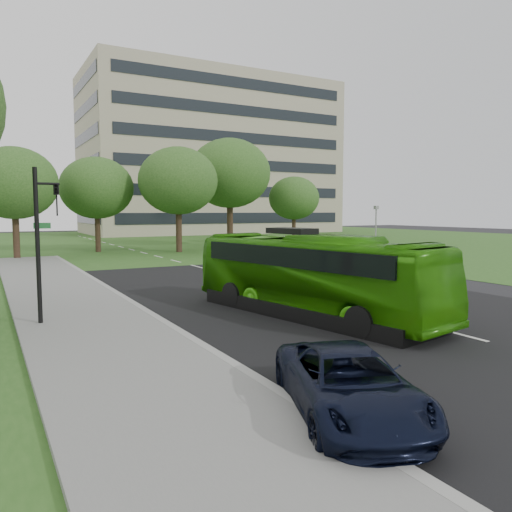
# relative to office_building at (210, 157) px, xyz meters

# --- Properties ---
(ground) EXTENTS (160.00, 160.00, 0.00)m
(ground) POSITION_rel_office_building_xyz_m (-21.96, -61.96, -12.50)
(ground) COLOR black
(ground) RESTS_ON ground
(street_surfaces) EXTENTS (120.00, 120.00, 0.15)m
(street_surfaces) POSITION_rel_office_building_xyz_m (-22.34, -39.21, -12.47)
(street_surfaces) COLOR black
(street_surfaces) RESTS_ON ground
(office_building) EXTENTS (40.10, 20.10, 25.00)m
(office_building) POSITION_rel_office_building_xyz_m (0.00, 0.00, 0.00)
(office_building) COLOR tan
(office_building) RESTS_ON ground
(tree_park_a) EXTENTS (6.18, 6.18, 8.21)m
(tree_park_a) POSITION_rel_office_building_xyz_m (-31.76, -37.22, -6.93)
(tree_park_a) COLOR black
(tree_park_a) RESTS_ON ground
(tree_park_b) EXTENTS (6.25, 6.25, 8.20)m
(tree_park_b) POSITION_rel_office_building_xyz_m (-25.14, -33.07, -6.97)
(tree_park_b) COLOR black
(tree_park_b) RESTS_ON ground
(tree_park_c) EXTENTS (6.80, 6.80, 9.04)m
(tree_park_c) POSITION_rel_office_building_xyz_m (-18.99, -36.52, -6.37)
(tree_park_c) COLOR black
(tree_park_c) RESTS_ON ground
(tree_park_d) EXTENTS (8.16, 8.16, 10.79)m
(tree_park_d) POSITION_rel_office_building_xyz_m (-11.95, -32.10, -5.19)
(tree_park_d) COLOR black
(tree_park_d) RESTS_ON ground
(tree_park_e) EXTENTS (5.44, 5.44, 7.26)m
(tree_park_e) POSITION_rel_office_building_xyz_m (-4.34, -32.23, -7.57)
(tree_park_e) COLOR black
(tree_park_e) RESTS_ON ground
(bus) EXTENTS (4.22, 10.21, 2.77)m
(bus) POSITION_rel_office_building_xyz_m (-24.16, -63.76, -11.12)
(bus) COLOR #308D0B
(bus) RESTS_ON ground
(sedan) EXTENTS (5.19, 3.61, 1.62)m
(sedan) POSITION_rel_office_building_xyz_m (-12.25, -44.96, -11.69)
(sedan) COLOR #B7B7BC
(sedan) RESTS_ON ground
(suv) EXTENTS (3.28, 4.61, 1.17)m
(suv) POSITION_rel_office_building_xyz_m (-28.46, -71.01, -11.92)
(suv) COLOR black
(suv) RESTS_ON ground
(traffic_light) EXTENTS (0.78, 0.23, 4.88)m
(traffic_light) POSITION_rel_office_building_xyz_m (-32.30, -61.20, -9.64)
(traffic_light) COLOR black
(traffic_light) RESTS_ON ground
(camera_pole) EXTENTS (0.41, 0.38, 3.98)m
(camera_pole) POSITION_rel_office_building_xyz_m (-5.96, -46.85, -9.93)
(camera_pole) COLOR gray
(camera_pole) RESTS_ON ground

